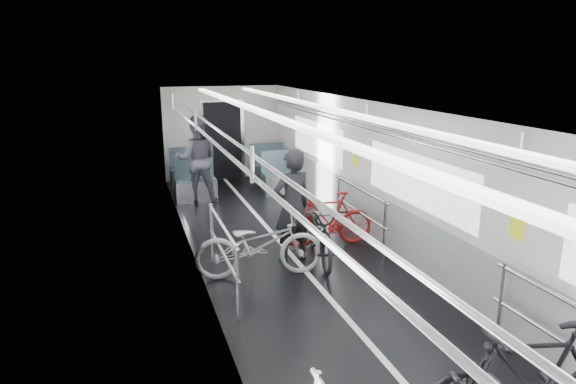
% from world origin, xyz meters
% --- Properties ---
extents(car_shell, '(3.02, 14.01, 2.41)m').
position_xyz_m(car_shell, '(0.00, 1.78, 1.13)').
color(car_shell, black).
rests_on(car_shell, ground).
extents(bike_left_far, '(1.91, 0.86, 0.97)m').
position_xyz_m(bike_left_far, '(-0.69, 0.58, 0.48)').
color(bike_left_far, '#A8A8AD').
rests_on(bike_left_far, floor).
extents(bike_right_near, '(1.87, 0.92, 1.08)m').
position_xyz_m(bike_right_near, '(0.57, -3.32, 0.54)').
color(bike_right_near, black).
rests_on(bike_right_near, floor).
extents(bike_right_far, '(1.59, 0.58, 0.93)m').
position_xyz_m(bike_right_far, '(0.73, 1.44, 0.47)').
color(bike_right_far, '#9E1713').
rests_on(bike_right_far, floor).
extents(bike_aisle, '(0.94, 1.87, 0.94)m').
position_xyz_m(bike_aisle, '(0.37, 0.90, 0.47)').
color(bike_aisle, black).
rests_on(bike_aisle, floor).
extents(person_standing, '(0.73, 0.56, 1.76)m').
position_xyz_m(person_standing, '(-0.05, 1.00, 0.88)').
color(person_standing, black).
rests_on(person_standing, floor).
extents(person_seated, '(1.04, 0.88, 1.90)m').
position_xyz_m(person_seated, '(-0.94, 4.94, 0.95)').
color(person_seated, '#2A2931').
rests_on(person_seated, floor).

